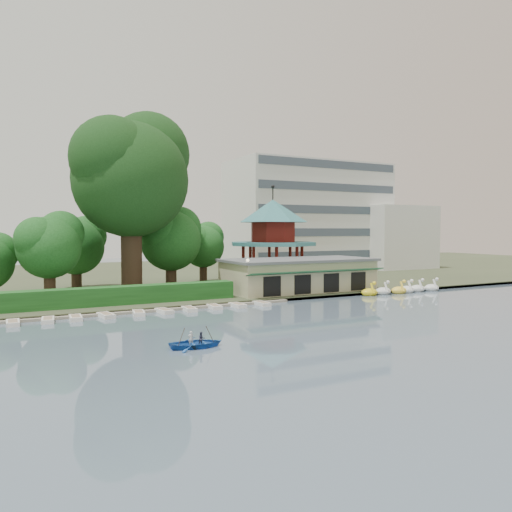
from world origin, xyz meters
TOP-DOWN VIEW (x-y plane):
  - ground_plane at (0.00, 0.00)m, footprint 220.00×220.00m
  - shore at (0.00, 52.00)m, footprint 220.00×70.00m
  - embankment at (0.00, 17.30)m, footprint 220.00×0.60m
  - dock at (-12.00, 17.20)m, footprint 34.00×1.60m
  - boathouse at (10.00, 21.97)m, footprint 18.60×9.39m
  - pavilion at (12.00, 32.00)m, footprint 12.40×12.40m
  - office_building at (32.67, 49.00)m, footprint 38.00×18.00m
  - hedge at (-15.00, 20.50)m, footprint 30.00×2.00m
  - lamp_post at (1.50, 19.00)m, footprint 0.36×0.36m
  - big_tree at (-8.82, 28.21)m, footprint 14.53×13.54m
  - small_trees at (-11.95, 31.74)m, footprint 39.14×16.84m
  - swan_boats at (21.67, 16.55)m, footprint 12.34×2.06m
  - moored_rowboats at (-12.79, 15.75)m, footprint 29.38×2.68m
  - rowboat_with_passengers at (-11.20, 1.34)m, footprint 5.34×4.07m

SIDE VIEW (x-z plane):
  - ground_plane at x=0.00m, z-range 0.00..0.00m
  - dock at x=-12.00m, z-range 0.00..0.24m
  - embankment at x=0.00m, z-range 0.00..0.30m
  - moored_rowboats at x=-12.79m, z-range 0.00..0.36m
  - shore at x=0.00m, z-range 0.00..0.40m
  - swan_boats at x=21.67m, z-range -0.56..1.35m
  - rowboat_with_passengers at x=-11.20m, z-range -0.49..1.52m
  - hedge at x=-15.00m, z-range 0.40..2.20m
  - boathouse at x=10.00m, z-range 0.42..4.32m
  - lamp_post at x=1.50m, z-range 1.20..5.48m
  - small_trees at x=-11.95m, z-range 0.98..11.48m
  - pavilion at x=12.00m, z-range 0.73..14.23m
  - office_building at x=32.67m, z-range -0.27..19.73m
  - big_tree at x=-8.82m, z-range 3.90..25.43m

